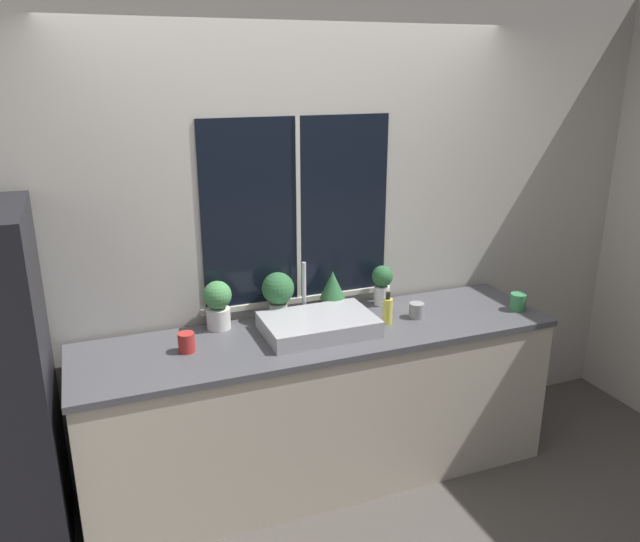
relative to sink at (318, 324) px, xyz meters
The scene contains 13 objects.
ground_plane 1.00m from the sink, 87.73° to the right, with size 14.00×14.00×0.00m, color #4C4742.
wall_back 0.56m from the sink, 88.06° to the left, with size 8.00×0.09×2.70m.
wall_right 2.64m from the sink, 26.57° to the left, with size 0.06×7.00×2.70m.
counter 0.50m from the sink, 27.43° to the right, with size 2.62×0.67×0.90m.
sink is the anchor object (origin of this frame).
potted_plant_far_left 0.56m from the sink, 153.11° to the left, with size 0.15×0.15×0.27m.
potted_plant_center_left 0.31m from the sink, 120.55° to the left, with size 0.18×0.18×0.28m.
potted_plant_center_right 0.32m from the sink, 53.45° to the left, with size 0.15×0.15×0.25m.
potted_plant_far_right 0.57m from the sink, 26.16° to the left, with size 0.13×0.13×0.24m.
soap_bottle 0.40m from the sink, ahead, with size 0.06×0.06×0.19m.
mug_green 1.22m from the sink, ahead, with size 0.09×0.09×0.10m.
mug_red 0.71m from the sink, behind, with size 0.08×0.08×0.10m.
mug_grey 0.60m from the sink, ahead, with size 0.09×0.09×0.09m.
Camera 1 is at (-1.13, -2.56, 2.27)m, focal length 35.00 mm.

